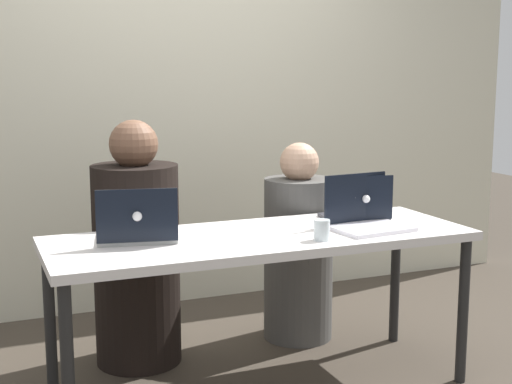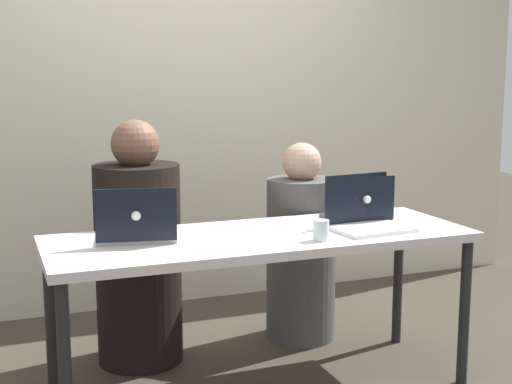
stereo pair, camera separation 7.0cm
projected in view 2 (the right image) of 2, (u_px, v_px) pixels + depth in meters
The scene contains 8 objects.
back_wall at pixel (177, 115), 4.42m from camera, with size 4.93×0.10×2.36m, color beige.
desk at pixel (261, 248), 3.18m from camera, with size 1.90×0.67×0.73m.
person_on_left at pixel (138, 256), 3.54m from camera, with size 0.50×0.50×1.22m.
person_on_right at pixel (301, 252), 3.86m from camera, with size 0.46×0.46×1.08m.
laptop_back_right at pixel (359, 211), 3.44m from camera, with size 0.31×0.28×0.23m.
laptop_front_right at pixel (366, 218), 3.27m from camera, with size 0.37×0.30×0.25m.
laptop_back_left at pixel (137, 229), 3.03m from camera, with size 0.38×0.31×0.24m.
water_glass_right at pixel (321, 232), 3.04m from camera, with size 0.07×0.07×0.09m.
Camera 2 is at (-1.13, -2.88, 1.44)m, focal length 50.00 mm.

